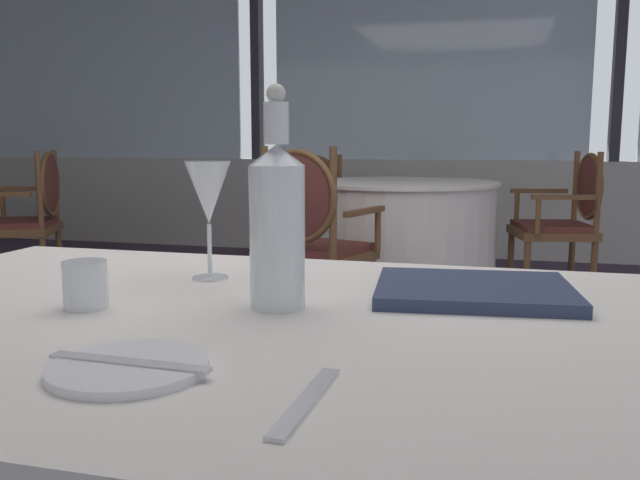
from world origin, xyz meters
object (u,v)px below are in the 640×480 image
object	(u,v)px
water_tumbler	(85,284)
dining_chair_1_2	(324,203)
side_plate	(129,367)
dining_chair_1_1	(567,214)
dining_chair_0_2	(31,211)
water_bottle	(277,221)
wine_glass	(208,195)
dining_chair_1_0	(310,231)
menu_book	(473,290)

from	to	relation	value
water_tumbler	dining_chair_1_2	world-z (taller)	dining_chair_1_2
side_plate	dining_chair_1_1	bearing A→B (deg)	77.93
side_plate	dining_chair_1_2	distance (m)	4.42
water_tumbler	dining_chair_0_2	xyz separation A→B (m)	(-2.32, 2.79, -0.23)
side_plate	water_tumbler	xyz separation A→B (m)	(-0.21, 0.23, 0.03)
dining_chair_0_2	water_bottle	bearing A→B (deg)	110.57
dining_chair_1_2	side_plate	bearing A→B (deg)	-30.63
wine_glass	dining_chair_0_2	xyz separation A→B (m)	(-2.41, 2.55, -0.35)
water_tumbler	dining_chair_1_0	xyz separation A→B (m)	(-0.31, 2.33, -0.23)
wine_glass	dining_chair_1_0	size ratio (longest dim) A/B	0.21
water_tumbler	wine_glass	bearing A→B (deg)	69.51
water_bottle	dining_chair_1_0	bearing A→B (deg)	104.60
side_plate	dining_chair_0_2	size ratio (longest dim) A/B	0.18
wine_glass	dining_chair_1_0	distance (m)	2.15
dining_chair_1_0	dining_chair_1_2	size ratio (longest dim) A/B	1.08
side_plate	wine_glass	distance (m)	0.51
dining_chair_0_2	wine_glass	bearing A→B (deg)	110.27
dining_chair_1_2	water_bottle	bearing A→B (deg)	-28.87
water_bottle	dining_chair_0_2	size ratio (longest dim) A/B	0.34
dining_chair_1_0	water_bottle	bearing A→B (deg)	-147.82
water_bottle	wine_glass	bearing A→B (deg)	137.96
water_tumbler	dining_chair_1_1	xyz separation A→B (m)	(1.02, 3.55, -0.24)
menu_book	side_plate	bearing A→B (deg)	-133.04
water_tumbler	dining_chair_0_2	bearing A→B (deg)	129.71
dining_chair_1_0	wine_glass	bearing A→B (deg)	-151.50
menu_book	dining_chair_1_0	size ratio (longest dim) A/B	0.31
side_plate	water_tumbler	bearing A→B (deg)	132.12
dining_chair_1_0	dining_chair_1_1	size ratio (longest dim) A/B	1.04
side_plate	water_tumbler	world-z (taller)	water_tumbler
side_plate	water_tumbler	distance (m)	0.31
side_plate	dining_chair_1_1	world-z (taller)	dining_chair_1_1
dining_chair_1_0	side_plate	bearing A→B (deg)	-150.91
water_bottle	side_plate	bearing A→B (deg)	-101.98
dining_chair_1_2	dining_chair_0_2	bearing A→B (deg)	-94.01
water_bottle	dining_chair_1_1	distance (m)	3.57
wine_glass	water_bottle	bearing A→B (deg)	-42.04
water_tumbler	dining_chair_1_1	bearing A→B (deg)	73.99
wine_glass	menu_book	xyz separation A→B (m)	(0.46, -0.02, -0.14)
dining_chair_1_0	menu_book	bearing A→B (deg)	-140.04
water_bottle	menu_book	size ratio (longest dim) A/B	1.07
wine_glass	water_tumbler	bearing A→B (deg)	-110.49
dining_chair_1_2	dining_chair_1_1	bearing A→B (deg)	30.10
wine_glass	dining_chair_1_0	world-z (taller)	dining_chair_1_0
side_plate	wine_glass	size ratio (longest dim) A/B	0.81
menu_book	water_tumbler	bearing A→B (deg)	-163.89
menu_book	dining_chair_1_0	distance (m)	2.28
dining_chair_1_2	menu_book	bearing A→B (deg)	-24.53
menu_book	dining_chair_1_1	world-z (taller)	dining_chair_1_1
dining_chair_0_2	dining_chair_1_2	xyz separation A→B (m)	(1.63, 1.29, -0.02)
side_plate	menu_book	xyz separation A→B (m)	(0.35, 0.46, 0.01)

